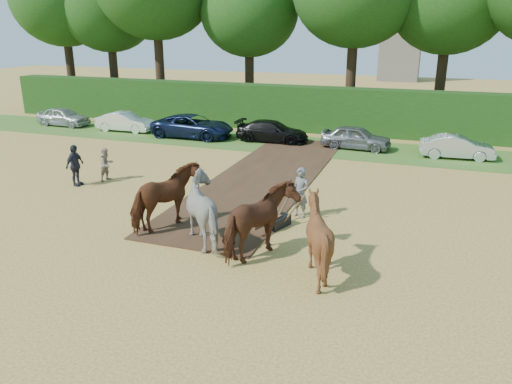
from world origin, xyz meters
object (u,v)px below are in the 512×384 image
object	(u,v)px
spectator_near	(107,164)
spectator_far	(75,165)
plough_team	(237,215)
parked_cars	(224,128)

from	to	relation	value
spectator_near	spectator_far	bearing A→B (deg)	156.99
spectator_near	plough_team	distance (m)	9.83
spectator_near	plough_team	bearing A→B (deg)	-107.02
parked_cars	plough_team	bearing A→B (deg)	-65.71
spectator_far	plough_team	bearing A→B (deg)	-112.18
plough_team	spectator_near	bearing A→B (deg)	149.56
spectator_near	spectator_far	xyz separation A→B (m)	(-0.85, -1.15, 0.17)
plough_team	parked_cars	size ratio (longest dim) A/B	0.26
spectator_near	plough_team	size ratio (longest dim) A/B	0.19
spectator_near	parked_cars	xyz separation A→B (m)	(1.70, 10.03, -0.08)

